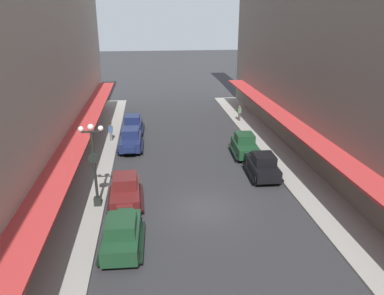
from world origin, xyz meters
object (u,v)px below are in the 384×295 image
(parked_car_4, at_px, (263,165))
(lamp_post_with_clock, at_px, (94,162))
(fire_hydrant, at_px, (273,159))
(pedestrian_1, at_px, (111,132))
(pedestrian_0, at_px, (239,113))
(parked_car_3, at_px, (131,139))
(parked_car_0, at_px, (125,190))
(parked_car_1, at_px, (133,124))
(parked_car_2, at_px, (245,145))
(parked_car_5, at_px, (122,233))

(parked_car_4, xyz_separation_m, lamp_post_with_clock, (-11.28, -3.08, 2.04))
(lamp_post_with_clock, relative_size, fire_hydrant, 6.29)
(pedestrian_1, bearing_deg, pedestrian_0, 21.42)
(fire_hydrant, bearing_deg, parked_car_3, 155.51)
(parked_car_3, relative_size, pedestrian_0, 2.61)
(parked_car_0, xyz_separation_m, parked_car_1, (0.00, 14.65, 0.00))
(parked_car_0, relative_size, parked_car_2, 1.00)
(parked_car_0, xyz_separation_m, lamp_post_with_clock, (-1.68, -0.17, 2.04))
(lamp_post_with_clock, bearing_deg, fire_hydrant, 21.37)
(parked_car_0, distance_m, fire_hydrant, 12.07)
(parked_car_5, bearing_deg, parked_car_3, 90.33)
(parked_car_2, height_order, parked_car_4, same)
(parked_car_1, relative_size, pedestrian_0, 2.63)
(parked_car_0, xyz_separation_m, parked_car_2, (9.42, 7.27, 0.00))
(parked_car_4, bearing_deg, parked_car_2, 92.27)
(lamp_post_with_clock, height_order, pedestrian_0, lamp_post_with_clock)
(lamp_post_with_clock, distance_m, pedestrian_1, 12.37)
(parked_car_4, xyz_separation_m, parked_car_5, (-9.53, -7.65, 0.00))
(parked_car_1, relative_size, lamp_post_with_clock, 0.84)
(parked_car_4, height_order, parked_car_5, same)
(parked_car_1, relative_size, parked_car_4, 1.00)
(parked_car_2, distance_m, parked_car_3, 9.79)
(parked_car_0, xyz_separation_m, parked_car_4, (9.59, 2.91, 0.00))
(parked_car_2, relative_size, lamp_post_with_clock, 0.84)
(parked_car_2, xyz_separation_m, parked_car_5, (-9.35, -12.01, 0.00))
(parked_car_1, distance_m, parked_car_4, 15.16)
(pedestrian_0, height_order, pedestrian_1, pedestrian_1)
(lamp_post_with_clock, xyz_separation_m, pedestrian_0, (13.07, 17.42, -2.00))
(pedestrian_1, bearing_deg, parked_car_2, -22.87)
(lamp_post_with_clock, relative_size, pedestrian_0, 3.15)
(parked_car_2, bearing_deg, fire_hydrant, -56.11)
(parked_car_2, relative_size, parked_car_3, 1.01)
(parked_car_0, height_order, pedestrian_1, parked_car_0)
(parked_car_0, height_order, parked_car_3, same)
(parked_car_0, distance_m, parked_car_5, 4.74)
(parked_car_2, xyz_separation_m, pedestrian_1, (-11.31, 4.77, 0.07))
(parked_car_0, relative_size, fire_hydrant, 5.24)
(parked_car_2, distance_m, pedestrian_0, 10.17)
(lamp_post_with_clock, bearing_deg, pedestrian_0, 53.12)
(parked_car_1, relative_size, parked_car_2, 1.00)
(parked_car_1, xyz_separation_m, pedestrian_1, (-1.89, -2.61, 0.07))
(parked_car_2, height_order, pedestrian_0, parked_car_2)
(parked_car_5, bearing_deg, pedestrian_1, 96.64)
(parked_car_2, distance_m, lamp_post_with_clock, 13.52)
(parked_car_3, relative_size, pedestrian_1, 2.57)
(fire_hydrant, bearing_deg, parked_car_5, -139.02)
(parked_car_0, distance_m, pedestrian_1, 12.18)
(parked_car_0, relative_size, parked_car_1, 1.00)
(parked_car_2, bearing_deg, parked_car_4, -87.73)
(parked_car_4, bearing_deg, pedestrian_1, 141.51)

